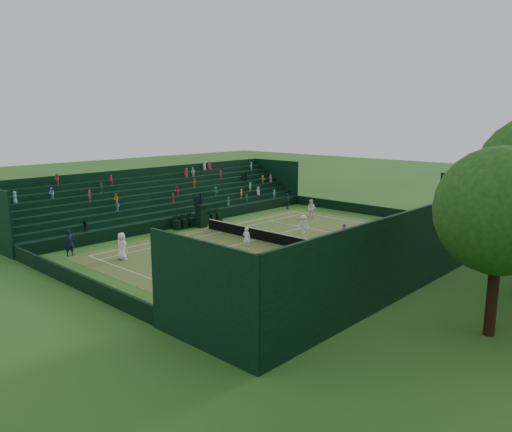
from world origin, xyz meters
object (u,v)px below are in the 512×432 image
object	(u,v)px
tennis_net	(256,234)
player_far_east	(303,224)
player_near_east	(247,238)
umpire_chair	(201,213)
player_far_west	(312,209)
player_near_west	(122,246)

from	to	relation	value
tennis_net	player_far_east	distance (m)	4.67
player_near_east	player_far_east	size ratio (longest dim) A/B	1.07
player_far_east	umpire_chair	bearing A→B (deg)	-178.76
player_far_west	player_near_west	bearing A→B (deg)	-107.70
player_near_west	player_far_east	distance (m)	15.77
umpire_chair	player_far_east	size ratio (longest dim) A/B	1.94
umpire_chair	player_near_west	size ratio (longest dim) A/B	1.61
player_near_east	player_far_east	xyz separation A→B (m)	(-0.11, 7.14, -0.06)
tennis_net	player_near_east	world-z (taller)	player_near_east
tennis_net	umpire_chair	world-z (taller)	umpire_chair
umpire_chair	player_far_west	bearing A→B (deg)	65.70
player_near_east	player_far_east	distance (m)	7.14
player_near_west	player_far_east	size ratio (longest dim) A/B	1.20
player_far_west	player_near_east	bearing A→B (deg)	-89.81
player_near_east	player_far_west	bearing A→B (deg)	-91.75
player_far_east	player_near_west	bearing A→B (deg)	-131.93
tennis_net	player_far_west	world-z (taller)	player_far_west
player_far_west	player_far_east	bearing A→B (deg)	-74.66
player_near_east	tennis_net	bearing A→B (deg)	-77.90
umpire_chair	player_far_east	bearing A→B (deg)	27.03
player_near_west	player_far_west	xyz separation A→B (m)	(0.65, 21.28, -0.06)
tennis_net	player_near_west	distance (m)	11.12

